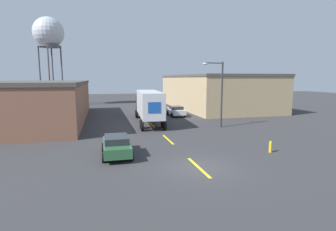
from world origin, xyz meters
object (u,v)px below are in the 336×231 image
(semi_truck, at_px, (148,104))
(water_tower, at_px, (49,33))
(parked_car_left_near, at_px, (116,145))
(street_lamp, at_px, (219,89))
(fire_hydrant, at_px, (270,147))
(parked_car_right_far, at_px, (176,111))

(semi_truck, relative_size, water_tower, 0.71)
(parked_car_left_near, height_order, street_lamp, street_lamp)
(parked_car_left_near, bearing_deg, semi_truck, 70.83)
(semi_truck, height_order, water_tower, water_tower)
(fire_hydrant, bearing_deg, parked_car_right_far, 94.56)
(parked_car_left_near, bearing_deg, water_tower, 105.35)
(semi_truck, height_order, street_lamp, street_lamp)
(parked_car_right_far, xyz_separation_m, parked_car_left_near, (-9.55, -18.08, 0.00))
(water_tower, distance_m, fire_hydrant, 47.46)
(parked_car_right_far, bearing_deg, water_tower, 135.01)
(parked_car_right_far, relative_size, fire_hydrant, 5.02)
(semi_truck, xyz_separation_m, fire_hydrant, (6.51, -15.24, -1.92))
(water_tower, height_order, fire_hydrant, water_tower)
(parked_car_left_near, bearing_deg, street_lamp, 35.38)
(street_lamp, bearing_deg, fire_hydrant, -93.42)
(parked_car_right_far, distance_m, street_lamp, 10.57)
(semi_truck, height_order, parked_car_right_far, semi_truck)
(water_tower, bearing_deg, parked_car_right_far, -44.99)
(semi_truck, distance_m, street_lamp, 8.89)
(parked_car_right_far, bearing_deg, parked_car_left_near, -117.83)
(semi_truck, bearing_deg, street_lamp, -31.07)
(parked_car_right_far, bearing_deg, semi_truck, -135.89)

